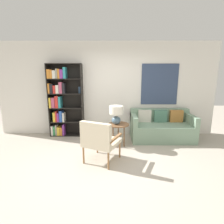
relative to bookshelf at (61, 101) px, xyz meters
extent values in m
plane|color=#B2A899|center=(1.30, -1.84, -1.04)|extent=(14.00, 14.00, 0.00)
cube|color=white|center=(1.30, 0.19, 0.31)|extent=(6.40, 0.06, 2.70)
cube|color=#334260|center=(2.84, 0.14, 0.46)|extent=(1.05, 0.02, 1.17)
cube|color=black|center=(-0.35, 0.01, 0.00)|extent=(0.02, 0.30, 2.08)
cube|color=black|center=(0.61, 0.01, 0.00)|extent=(0.02, 0.30, 2.08)
cube|color=black|center=(0.13, 0.01, 1.03)|extent=(0.97, 0.30, 0.02)
cube|color=black|center=(0.13, 0.01, -1.03)|extent=(0.97, 0.30, 0.02)
cube|color=black|center=(0.13, 0.15, 0.00)|extent=(0.97, 0.01, 2.08)
cube|color=black|center=(0.13, 0.01, -0.62)|extent=(0.97, 0.30, 0.02)
cube|color=silver|center=(-0.30, -0.03, -0.88)|extent=(0.06, 0.21, 0.28)
cube|color=#338C4C|center=(-0.23, -0.04, -0.89)|extent=(0.05, 0.19, 0.27)
cube|color=gray|center=(-0.18, -0.04, -0.86)|extent=(0.05, 0.19, 0.31)
cube|color=gold|center=(-0.11, -0.01, -0.90)|extent=(0.08, 0.25, 0.25)
cube|color=orange|center=(-0.03, -0.03, -0.90)|extent=(0.06, 0.20, 0.23)
cube|color=#7A338C|center=(0.03, -0.03, -0.86)|extent=(0.05, 0.20, 0.32)
cube|color=black|center=(0.13, 0.01, -0.21)|extent=(0.97, 0.30, 0.02)
cylinder|color=#194723|center=(-0.29, 0.01, -0.48)|extent=(0.06, 0.06, 0.26)
cube|color=gold|center=(-0.21, -0.02, -0.47)|extent=(0.07, 0.22, 0.28)
cube|color=red|center=(-0.15, -0.04, -0.45)|extent=(0.04, 0.19, 0.31)
cube|color=#7A338C|center=(-0.10, -0.05, -0.48)|extent=(0.05, 0.17, 0.26)
cube|color=#2D56A8|center=(-0.02, -0.01, -0.45)|extent=(0.08, 0.25, 0.32)
cube|color=silver|center=(0.06, -0.03, -0.48)|extent=(0.04, 0.21, 0.26)
cube|color=black|center=(0.13, 0.01, 0.21)|extent=(0.97, 0.30, 0.02)
cube|color=gold|center=(-0.30, -0.04, -0.05)|extent=(0.06, 0.18, 0.29)
cube|color=#B24C6B|center=(-0.21, -0.04, -0.05)|extent=(0.09, 0.18, 0.29)
cube|color=red|center=(-0.11, -0.01, -0.03)|extent=(0.09, 0.25, 0.34)
cube|color=teal|center=(-0.03, -0.01, -0.04)|extent=(0.06, 0.24, 0.32)
cube|color=black|center=(0.13, 0.01, 0.62)|extent=(0.97, 0.30, 0.02)
cube|color=orange|center=(-0.30, -0.01, 0.35)|extent=(0.05, 0.24, 0.28)
cube|color=black|center=(-0.23, -0.02, 0.35)|extent=(0.08, 0.22, 0.26)
cube|color=red|center=(-0.15, -0.01, 0.33)|extent=(0.07, 0.24, 0.22)
cube|color=silver|center=(-0.07, -0.03, 0.33)|extent=(0.08, 0.20, 0.23)
cube|color=#B24C6B|center=(0.03, -0.03, 0.37)|extent=(0.08, 0.21, 0.31)
cube|color=black|center=(0.11, -0.04, 0.36)|extent=(0.06, 0.18, 0.29)
cylinder|color=#334C6B|center=(0.54, 0.01, 0.31)|extent=(0.07, 0.07, 0.18)
cube|color=orange|center=(-0.28, -0.04, 0.75)|extent=(0.09, 0.19, 0.25)
cube|color=orange|center=(-0.21, -0.03, 0.74)|extent=(0.05, 0.20, 0.23)
cube|color=silver|center=(-0.13, -0.05, 0.74)|extent=(0.08, 0.17, 0.22)
cube|color=gray|center=(-0.06, -0.05, 0.76)|extent=(0.05, 0.17, 0.27)
cube|color=orange|center=(0.00, -0.01, 0.76)|extent=(0.05, 0.25, 0.26)
cube|color=#7A338C|center=(0.07, -0.03, 0.75)|extent=(0.08, 0.21, 0.25)
cube|color=teal|center=(0.16, -0.03, 0.78)|extent=(0.07, 0.22, 0.31)
cylinder|color=olive|center=(1.64, -1.44, -0.86)|extent=(0.04, 0.04, 0.36)
cylinder|color=olive|center=(1.13, -1.20, -0.86)|extent=(0.04, 0.04, 0.36)
cylinder|color=olive|center=(1.41, -1.95, -0.86)|extent=(0.04, 0.04, 0.36)
cylinder|color=olive|center=(0.90, -1.71, -0.86)|extent=(0.04, 0.04, 0.36)
cube|color=beige|center=(1.27, -1.58, -0.64)|extent=(0.85, 0.85, 0.08)
cube|color=beige|center=(1.16, -1.82, -0.37)|extent=(0.62, 0.36, 0.45)
cube|color=olive|center=(1.54, -1.70, -0.50)|extent=(0.28, 0.54, 0.04)
cube|color=olive|center=(1.00, -1.45, -0.50)|extent=(0.28, 0.54, 0.04)
cube|color=gray|center=(2.84, -0.33, -0.81)|extent=(1.67, 0.88, 0.45)
cube|color=gray|center=(2.84, 0.01, -0.41)|extent=(1.67, 0.20, 0.36)
cube|color=gray|center=(2.07, -0.33, -0.46)|extent=(0.12, 0.88, 0.25)
cube|color=gray|center=(3.62, -0.33, -0.46)|extent=(0.12, 0.88, 0.25)
cube|color=beige|center=(2.39, -0.14, -0.42)|extent=(0.36, 0.12, 0.34)
cube|color=#4C7A66|center=(2.84, -0.14, -0.42)|extent=(0.36, 0.12, 0.34)
cube|color=#B27538|center=(3.29, -0.14, -0.42)|extent=(0.36, 0.12, 0.34)
cylinder|color=brown|center=(1.63, -0.77, -0.49)|extent=(0.53, 0.53, 0.02)
cylinder|color=brown|center=(1.63, -0.61, -0.77)|extent=(0.03, 0.03, 0.54)
cylinder|color=brown|center=(1.49, -0.85, -0.77)|extent=(0.03, 0.03, 0.54)
cylinder|color=brown|center=(1.77, -0.85, -0.77)|extent=(0.03, 0.03, 0.54)
ellipsoid|color=slate|center=(1.57, -0.79, -0.37)|extent=(0.22, 0.22, 0.21)
cylinder|color=tan|center=(1.57, -0.79, -0.24)|extent=(0.02, 0.02, 0.06)
cylinder|color=white|center=(1.57, -0.79, -0.11)|extent=(0.34, 0.34, 0.20)
camera|label=1|loc=(1.50, -4.98, 0.73)|focal=28.00mm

